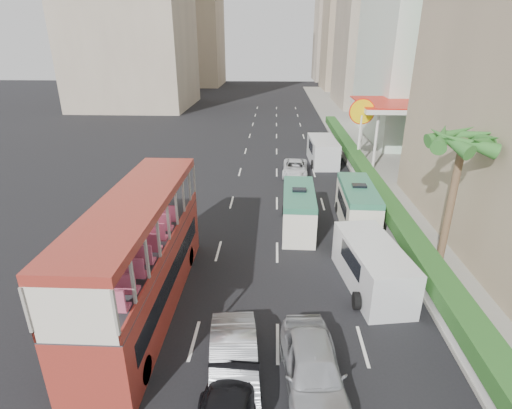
# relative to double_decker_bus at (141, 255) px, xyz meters

# --- Properties ---
(ground_plane) EXTENTS (200.00, 200.00, 0.00)m
(ground_plane) POSITION_rel_double_decker_bus_xyz_m (6.00, 0.00, -2.53)
(ground_plane) COLOR black
(ground_plane) RESTS_ON ground
(double_decker_bus) EXTENTS (2.50, 11.00, 5.06)m
(double_decker_bus) POSITION_rel_double_decker_bus_xyz_m (0.00, 0.00, 0.00)
(double_decker_bus) COLOR maroon
(double_decker_bus) RESTS_ON ground
(car_silver_lane_a) EXTENTS (2.06, 4.65, 1.48)m
(car_silver_lane_a) POSITION_rel_double_decker_bus_xyz_m (4.12, -3.76, -2.53)
(car_silver_lane_a) COLOR #B2B5BA
(car_silver_lane_a) RESTS_ON ground
(car_silver_lane_b) EXTENTS (2.28, 4.89, 1.62)m
(car_silver_lane_b) POSITION_rel_double_decker_bus_xyz_m (6.72, -4.03, -2.53)
(car_silver_lane_b) COLOR #B2B5BA
(car_silver_lane_b) RESTS_ON ground
(van_asset) EXTENTS (2.30, 4.53, 1.23)m
(van_asset) POSITION_rel_double_decker_bus_xyz_m (7.14, 18.38, -2.53)
(van_asset) COLOR silver
(van_asset) RESTS_ON ground
(minibus_near) EXTENTS (1.97, 5.52, 2.43)m
(minibus_near) POSITION_rel_double_decker_bus_xyz_m (6.86, 8.06, -1.32)
(minibus_near) COLOR silver
(minibus_near) RESTS_ON ground
(minibus_far) EXTENTS (2.00, 5.68, 2.50)m
(minibus_far) POSITION_rel_double_decker_bus_xyz_m (10.47, 8.74, -1.28)
(minibus_far) COLOR silver
(minibus_far) RESTS_ON ground
(panel_van_near) EXTENTS (2.92, 5.60, 2.13)m
(panel_van_near) POSITION_rel_double_decker_bus_xyz_m (9.91, 2.00, -1.46)
(panel_van_near) COLOR silver
(panel_van_near) RESTS_ON ground
(panel_van_far) EXTENTS (2.49, 5.71, 2.25)m
(panel_van_far) POSITION_rel_double_decker_bus_xyz_m (9.82, 22.06, -1.41)
(panel_van_far) COLOR silver
(panel_van_far) RESTS_ON ground
(sidewalk) EXTENTS (6.00, 120.00, 0.18)m
(sidewalk) POSITION_rel_double_decker_bus_xyz_m (15.00, 25.00, -2.44)
(sidewalk) COLOR #99968C
(sidewalk) RESTS_ON ground
(kerb_wall) EXTENTS (0.30, 44.00, 1.00)m
(kerb_wall) POSITION_rel_double_decker_bus_xyz_m (12.20, 14.00, -1.85)
(kerb_wall) COLOR silver
(kerb_wall) RESTS_ON sidewalk
(hedge) EXTENTS (1.10, 44.00, 0.70)m
(hedge) POSITION_rel_double_decker_bus_xyz_m (12.20, 14.00, -1.00)
(hedge) COLOR #2D6626
(hedge) RESTS_ON kerb_wall
(palm_tree) EXTENTS (0.36, 0.36, 6.40)m
(palm_tree) POSITION_rel_double_decker_bus_xyz_m (13.80, 4.00, 0.85)
(palm_tree) COLOR brown
(palm_tree) RESTS_ON sidewalk
(shell_station) EXTENTS (6.50, 8.00, 5.50)m
(shell_station) POSITION_rel_double_decker_bus_xyz_m (16.00, 23.00, 0.22)
(shell_station) COLOR silver
(shell_station) RESTS_ON ground
(tower_far_b) EXTENTS (14.00, 14.00, 40.00)m
(tower_far_b) POSITION_rel_double_decker_bus_xyz_m (23.00, 104.00, 17.47)
(tower_far_b) COLOR #B1A18C
(tower_far_b) RESTS_ON ground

